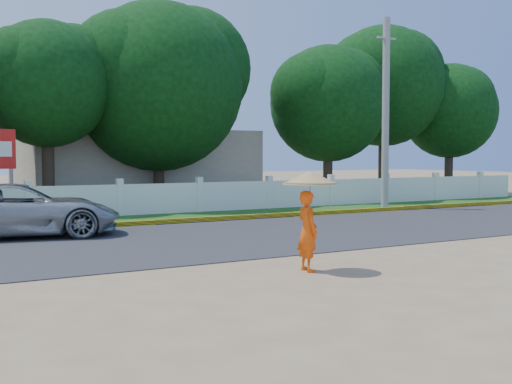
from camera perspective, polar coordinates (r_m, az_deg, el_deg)
ground at (r=12.42m, az=4.71°, el=-6.46°), size 120.00×120.00×0.00m
road at (r=16.27m, az=-4.48°, el=-4.10°), size 60.00×7.00×0.02m
grass_verge at (r=21.08m, az=-10.75°, el=-2.44°), size 60.00×3.50×0.03m
curb at (r=19.49m, az=-9.06°, el=-2.70°), size 40.00×0.18×0.16m
fence at (r=22.40m, az=-12.01°, el=-0.74°), size 40.00×0.10×1.10m
building_near at (r=29.76m, az=-10.70°, el=2.28°), size 10.00×6.00×3.20m
utility_pole at (r=25.67m, az=11.45°, el=6.84°), size 0.28×0.28×7.42m
vehicle at (r=17.45m, az=-20.21°, el=-1.54°), size 5.30×3.14×1.38m
monk_with_parasol at (r=11.60m, az=4.71°, el=-1.24°), size 1.00×1.00×1.82m
tree_row at (r=26.50m, az=-8.48°, el=9.05°), size 39.02×7.30×8.70m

